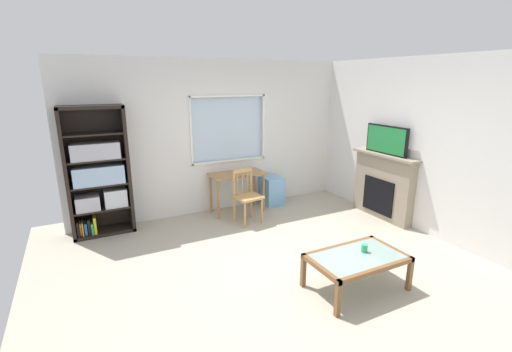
{
  "coord_description": "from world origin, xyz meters",
  "views": [
    {
      "loc": [
        -2.18,
        -3.54,
        2.34
      ],
      "look_at": [
        0.02,
        0.78,
        1.01
      ],
      "focal_mm": 24.91,
      "sensor_mm": 36.0,
      "label": 1
    }
  ],
  "objects_px": {
    "tv": "(387,140)",
    "plastic_drawer_unit": "(272,191)",
    "wooden_chair": "(247,196)",
    "coffee_table": "(357,260)",
    "fireplace": "(383,186)",
    "sippy_cup": "(364,248)",
    "bookshelf": "(98,175)",
    "desk_under_window": "(237,179)"
  },
  "relations": [
    {
      "from": "desk_under_window",
      "to": "plastic_drawer_unit",
      "type": "distance_m",
      "value": 0.82
    },
    {
      "from": "bookshelf",
      "to": "tv",
      "type": "distance_m",
      "value": 4.63
    },
    {
      "from": "fireplace",
      "to": "coffee_table",
      "type": "xyz_separation_m",
      "value": [
        -1.93,
        -1.5,
        -0.21
      ]
    },
    {
      "from": "plastic_drawer_unit",
      "to": "sippy_cup",
      "type": "bearing_deg",
      "value": -98.09
    },
    {
      "from": "plastic_drawer_unit",
      "to": "sippy_cup",
      "type": "height_order",
      "value": "plastic_drawer_unit"
    },
    {
      "from": "plastic_drawer_unit",
      "to": "desk_under_window",
      "type": "bearing_deg",
      "value": -176.17
    },
    {
      "from": "tv",
      "to": "coffee_table",
      "type": "height_order",
      "value": "tv"
    },
    {
      "from": "sippy_cup",
      "to": "wooden_chair",
      "type": "bearing_deg",
      "value": 99.57
    },
    {
      "from": "plastic_drawer_unit",
      "to": "bookshelf",
      "type": "bearing_deg",
      "value": 178.87
    },
    {
      "from": "plastic_drawer_unit",
      "to": "wooden_chair",
      "type": "bearing_deg",
      "value": -144.91
    },
    {
      "from": "bookshelf",
      "to": "desk_under_window",
      "type": "distance_m",
      "value": 2.28
    },
    {
      "from": "bookshelf",
      "to": "fireplace",
      "type": "xyz_separation_m",
      "value": [
        4.38,
        -1.49,
        -0.37
      ]
    },
    {
      "from": "desk_under_window",
      "to": "tv",
      "type": "height_order",
      "value": "tv"
    },
    {
      "from": "desk_under_window",
      "to": "tv",
      "type": "relative_size",
      "value": 1.16
    },
    {
      "from": "tv",
      "to": "coffee_table",
      "type": "relative_size",
      "value": 0.78
    },
    {
      "from": "bookshelf",
      "to": "plastic_drawer_unit",
      "type": "relative_size",
      "value": 3.64
    },
    {
      "from": "tv",
      "to": "wooden_chair",
      "type": "bearing_deg",
      "value": 158.24
    },
    {
      "from": "wooden_chair",
      "to": "tv",
      "type": "relative_size",
      "value": 1.06
    },
    {
      "from": "coffee_table",
      "to": "wooden_chair",
      "type": "bearing_deg",
      "value": 96.13
    },
    {
      "from": "fireplace",
      "to": "tv",
      "type": "height_order",
      "value": "tv"
    },
    {
      "from": "wooden_chair",
      "to": "plastic_drawer_unit",
      "type": "height_order",
      "value": "wooden_chair"
    },
    {
      "from": "bookshelf",
      "to": "sippy_cup",
      "type": "xyz_separation_m",
      "value": [
        2.59,
        -2.95,
        -0.48
      ]
    },
    {
      "from": "fireplace",
      "to": "coffee_table",
      "type": "distance_m",
      "value": 2.46
    },
    {
      "from": "wooden_chair",
      "to": "coffee_table",
      "type": "bearing_deg",
      "value": -83.87
    },
    {
      "from": "desk_under_window",
      "to": "plastic_drawer_unit",
      "type": "relative_size",
      "value": 1.8
    },
    {
      "from": "fireplace",
      "to": "tv",
      "type": "bearing_deg",
      "value": 180.0
    },
    {
      "from": "tv",
      "to": "sippy_cup",
      "type": "relative_size",
      "value": 9.4
    },
    {
      "from": "desk_under_window",
      "to": "fireplace",
      "type": "distance_m",
      "value": 2.54
    },
    {
      "from": "fireplace",
      "to": "tv",
      "type": "distance_m",
      "value": 0.8
    },
    {
      "from": "bookshelf",
      "to": "coffee_table",
      "type": "xyz_separation_m",
      "value": [
        2.45,
        -2.99,
        -0.58
      ]
    },
    {
      "from": "wooden_chair",
      "to": "desk_under_window",
      "type": "bearing_deg",
      "value": 83.78
    },
    {
      "from": "desk_under_window",
      "to": "fireplace",
      "type": "height_order",
      "value": "fireplace"
    },
    {
      "from": "tv",
      "to": "plastic_drawer_unit",
      "type": "bearing_deg",
      "value": 133.66
    },
    {
      "from": "wooden_chair",
      "to": "sippy_cup",
      "type": "distance_m",
      "value": 2.36
    },
    {
      "from": "plastic_drawer_unit",
      "to": "sippy_cup",
      "type": "xyz_separation_m",
      "value": [
        -0.41,
        -2.89,
        0.18
      ]
    },
    {
      "from": "bookshelf",
      "to": "fireplace",
      "type": "bearing_deg",
      "value": -18.76
    },
    {
      "from": "coffee_table",
      "to": "sippy_cup",
      "type": "height_order",
      "value": "sippy_cup"
    },
    {
      "from": "tv",
      "to": "bookshelf",
      "type": "bearing_deg",
      "value": 161.17
    },
    {
      "from": "fireplace",
      "to": "sippy_cup",
      "type": "distance_m",
      "value": 2.32
    },
    {
      "from": "desk_under_window",
      "to": "wooden_chair",
      "type": "xyz_separation_m",
      "value": [
        -0.06,
        -0.51,
        -0.15
      ]
    },
    {
      "from": "desk_under_window",
      "to": "sippy_cup",
      "type": "distance_m",
      "value": 2.87
    },
    {
      "from": "bookshelf",
      "to": "coffee_table",
      "type": "relative_size",
      "value": 1.82
    }
  ]
}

